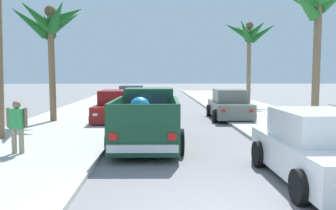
% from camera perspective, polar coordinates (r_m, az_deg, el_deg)
% --- Properties ---
extents(sidewalk_left, '(4.83, 60.00, 0.12)m').
position_cam_1_polar(sidewalk_left, '(17.72, -14.70, -2.51)').
color(sidewalk_left, '#B2AFA8').
rests_on(sidewalk_left, ground).
extents(sidewalk_right, '(4.83, 60.00, 0.12)m').
position_cam_1_polar(sidewalk_right, '(18.20, 16.53, -2.36)').
color(sidewalk_right, '#B2AFA8').
rests_on(sidewalk_right, ground).
extents(curb_left, '(0.16, 60.00, 0.10)m').
position_cam_1_polar(curb_left, '(17.53, -11.46, -2.57)').
color(curb_left, silver).
rests_on(curb_left, ground).
extents(curb_right, '(0.16, 60.00, 0.10)m').
position_cam_1_polar(curb_right, '(17.91, 13.44, -2.44)').
color(curb_right, silver).
rests_on(curb_right, ground).
extents(pickup_truck, '(2.30, 5.25, 1.80)m').
position_cam_1_polar(pickup_truck, '(11.83, -3.28, -2.50)').
color(pickup_truck, '#19472D').
rests_on(pickup_truck, ground).
extents(car_left_near, '(2.13, 4.31, 1.54)m').
position_cam_1_polar(car_left_near, '(17.36, -8.14, -0.39)').
color(car_left_near, maroon).
rests_on(car_left_near, ground).
extents(car_right_near, '(2.03, 4.26, 1.54)m').
position_cam_1_polar(car_right_near, '(8.36, 22.80, -6.51)').
color(car_right_near, silver).
rests_on(car_right_near, ground).
extents(car_left_mid, '(2.12, 4.30, 1.54)m').
position_cam_1_polar(car_left_mid, '(18.61, 9.80, -0.05)').
color(car_left_mid, slate).
rests_on(car_left_mid, ground).
extents(car_right_mid, '(2.06, 4.27, 1.54)m').
position_cam_1_polar(car_right_mid, '(24.50, -5.80, 1.19)').
color(car_right_mid, '#474C56').
rests_on(car_right_mid, ground).
extents(palm_tree_right_fore, '(3.71, 3.34, 6.58)m').
position_cam_1_polar(palm_tree_right_fore, '(18.80, 22.70, 14.21)').
color(palm_tree_right_fore, '#846B4C').
rests_on(palm_tree_right_fore, ground).
extents(palm_tree_left_mid, '(3.95, 3.60, 6.11)m').
position_cam_1_polar(palm_tree_left_mid, '(26.54, 12.85, 10.84)').
color(palm_tree_left_mid, '#846B4C').
rests_on(palm_tree_left_mid, ground).
extents(palm_tree_right_mid, '(3.50, 3.80, 5.55)m').
position_cam_1_polar(palm_tree_right_mid, '(17.58, -18.30, 12.15)').
color(palm_tree_right_mid, brown).
rests_on(palm_tree_right_mid, ground).
extents(pedestrian, '(0.57, 0.27, 1.59)m').
position_cam_1_polar(pedestrian, '(10.71, -22.92, -2.97)').
color(pedestrian, gray).
rests_on(pedestrian, ground).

